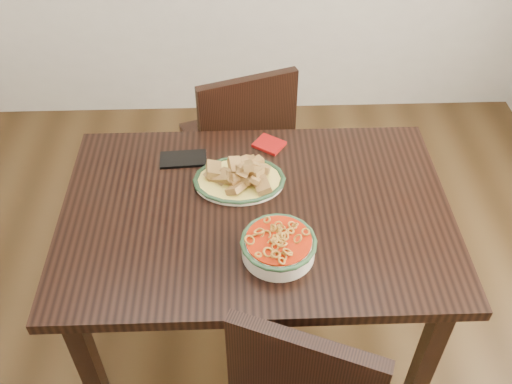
{
  "coord_description": "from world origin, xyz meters",
  "views": [
    {
      "loc": [
        0.04,
        -1.25,
        2.1
      ],
      "look_at": [
        0.08,
        0.11,
        0.81
      ],
      "focal_mm": 40.0,
      "sensor_mm": 36.0,
      "label": 1
    }
  ],
  "objects_px": {
    "chair_far": "(240,141)",
    "fish_plate": "(239,173)",
    "dining_table": "(256,228)",
    "smartphone": "(183,159)",
    "noodle_bowl": "(279,244)"
  },
  "relations": [
    {
      "from": "dining_table",
      "to": "chair_far",
      "type": "distance_m",
      "value": 0.7
    },
    {
      "from": "chair_far",
      "to": "smartphone",
      "type": "distance_m",
      "value": 0.53
    },
    {
      "from": "dining_table",
      "to": "smartphone",
      "type": "bearing_deg",
      "value": 134.36
    },
    {
      "from": "fish_plate",
      "to": "smartphone",
      "type": "xyz_separation_m",
      "value": [
        -0.2,
        0.13,
        -0.04
      ]
    },
    {
      "from": "chair_far",
      "to": "fish_plate",
      "type": "relative_size",
      "value": 2.85
    },
    {
      "from": "chair_far",
      "to": "fish_plate",
      "type": "bearing_deg",
      "value": 70.5
    },
    {
      "from": "fish_plate",
      "to": "noodle_bowl",
      "type": "distance_m",
      "value": 0.35
    },
    {
      "from": "chair_far",
      "to": "dining_table",
      "type": "bearing_deg",
      "value": 75.17
    },
    {
      "from": "fish_plate",
      "to": "noodle_bowl",
      "type": "xyz_separation_m",
      "value": [
        0.12,
        -0.33,
        -0.0
      ]
    },
    {
      "from": "dining_table",
      "to": "chair_far",
      "type": "bearing_deg",
      "value": 94.03
    },
    {
      "from": "chair_far",
      "to": "smartphone",
      "type": "xyz_separation_m",
      "value": [
        -0.21,
        -0.42,
        0.26
      ]
    },
    {
      "from": "dining_table",
      "to": "smartphone",
      "type": "distance_m",
      "value": 0.38
    },
    {
      "from": "dining_table",
      "to": "noodle_bowl",
      "type": "xyz_separation_m",
      "value": [
        0.06,
        -0.2,
        0.13
      ]
    },
    {
      "from": "dining_table",
      "to": "fish_plate",
      "type": "height_order",
      "value": "fish_plate"
    },
    {
      "from": "chair_far",
      "to": "fish_plate",
      "type": "xyz_separation_m",
      "value": [
        -0.01,
        -0.55,
        0.3
      ]
    }
  ]
}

